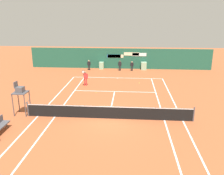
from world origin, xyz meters
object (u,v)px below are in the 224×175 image
Objects in this scene: umpire_chair at (20,92)px; player_on_baseline at (85,77)px; ball_kid_left_post at (132,65)px; tennis_ball_mid_court at (139,83)px; ball_kid_right_post at (89,64)px; ball_kid_centre_post at (120,65)px; tennis_ball_by_sideline at (96,92)px.

umpire_chair reaches higher than player_on_baseline.
tennis_ball_mid_court is (0.81, -6.01, -0.71)m from ball_kid_left_post.
ball_kid_right_post is (-0.90, 7.43, -0.14)m from player_on_baseline.
ball_kid_centre_post reaches higher than ball_kid_left_post.
tennis_ball_mid_court is 1.00× the size of tennis_ball_by_sideline.
ball_kid_left_post reaches higher than tennis_ball_mid_court.
ball_kid_right_post is 20.04× the size of tennis_ball_mid_court.
ball_kid_right_post reaches higher than ball_kid_left_post.
umpire_chair is 13.10m from tennis_ball_mid_court.
tennis_ball_by_sideline is at bearing 77.47° from ball_kid_left_post.
umpire_chair is 1.86× the size of ball_kid_centre_post.
player_on_baseline is at bearing 56.26° from ball_kid_centre_post.
ball_kid_centre_post is at bearing 79.30° from tennis_ball_by_sideline.
ball_kid_left_post is (4.91, 7.43, -0.18)m from player_on_baseline.
ball_kid_right_post is 10.02m from tennis_ball_by_sideline.
player_on_baseline is 1.31× the size of ball_kid_centre_post.
umpire_chair is 7.57m from tennis_ball_by_sideline.
umpire_chair reaches higher than ball_kid_left_post.
ball_kid_centre_post reaches higher than tennis_ball_by_sideline.
umpire_chair is 1.42× the size of player_on_baseline.
player_on_baseline reaches higher than ball_kid_centre_post.
ball_kid_centre_post is 6.53m from tennis_ball_mid_court.
tennis_ball_by_sideline is at bearing 139.01° from umpire_chair.
player_on_baseline is 1.32× the size of ball_kid_right_post.
player_on_baseline is at bearing 122.54° from tennis_ball_by_sideline.
umpire_chair reaches higher than ball_kid_centre_post.
tennis_ball_by_sideline is at bearing 110.77° from player_on_baseline.
umpire_chair is at bearing 68.56° from ball_kid_left_post.
player_on_baseline reaches higher than tennis_ball_by_sideline.
umpire_chair is 1.96× the size of ball_kid_left_post.
ball_kid_left_post reaches higher than tennis_ball_by_sideline.
ball_kid_left_post is (1.62, 0.00, -0.04)m from ball_kid_centre_post.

